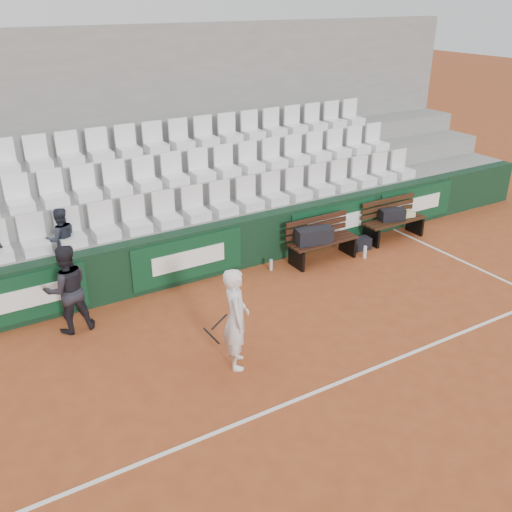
{
  "coord_description": "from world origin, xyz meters",
  "views": [
    {
      "loc": [
        -4.04,
        -5.0,
        5.01
      ],
      "look_at": [
        0.4,
        2.4,
        1.0
      ],
      "focal_mm": 40.0,
      "sensor_mm": 36.0,
      "label": 1
    }
  ],
  "objects": [
    {
      "name": "seat_row_mid",
      "position": [
        0.0,
        5.4,
        1.77
      ],
      "size": [
        11.9,
        0.44,
        0.63
      ],
      "primitive_type": "cube",
      "color": "white",
      "rests_on": "grandstand_tier_mid"
    },
    {
      "name": "grandstand_tier_back",
      "position": [
        0.0,
        6.53,
        0.95
      ],
      "size": [
        18.0,
        0.95,
        1.9
      ],
      "primitive_type": "cube",
      "color": "gray",
      "rests_on": "ground"
    },
    {
      "name": "tennis_player",
      "position": [
        -0.69,
        1.14,
        0.78
      ],
      "size": [
        0.78,
        0.67,
        1.56
      ],
      "color": "white",
      "rests_on": "ground"
    },
    {
      "name": "spectator_c",
      "position": [
        -2.26,
        4.5,
        1.57
      ],
      "size": [
        0.57,
        0.45,
        1.14
      ],
      "primitive_type": "imported",
      "rotation": [
        0.0,
        0.0,
        3.11
      ],
      "color": "#212632",
      "rests_on": "grandstand_tier_front"
    },
    {
      "name": "back_barrier",
      "position": [
        0.07,
        3.99,
        0.5
      ],
      "size": [
        18.0,
        0.34,
        1.0
      ],
      "color": "black",
      "rests_on": "ground"
    },
    {
      "name": "sports_bag_right",
      "position": [
        4.54,
        3.49,
        0.58
      ],
      "size": [
        0.59,
        0.4,
        0.25
      ],
      "primitive_type": "cube",
      "rotation": [
        0.0,
        0.0,
        -0.29
      ],
      "color": "black",
      "rests_on": "bench_right"
    },
    {
      "name": "seat_row_back",
      "position": [
        0.0,
        6.35,
        2.21
      ],
      "size": [
        11.9,
        0.44,
        0.63
      ],
      "primitive_type": "cube",
      "color": "white",
      "rests_on": "grandstand_tier_back"
    },
    {
      "name": "towel",
      "position": [
        4.95,
        3.52,
        0.5
      ],
      "size": [
        0.43,
        0.34,
        0.11
      ],
      "primitive_type": "cube",
      "rotation": [
        0.0,
        0.0,
        -0.2
      ],
      "color": "beige",
      "rests_on": "bench_right"
    },
    {
      "name": "ball_kid",
      "position": [
        -2.51,
        3.34,
        0.74
      ],
      "size": [
        0.73,
        0.57,
        1.49
      ],
      "primitive_type": "imported",
      "rotation": [
        0.0,
        0.0,
        3.14
      ],
      "color": "black",
      "rests_on": "ground"
    },
    {
      "name": "bench_right",
      "position": [
        4.61,
        3.47,
        0.23
      ],
      "size": [
        1.5,
        0.56,
        0.45
      ],
      "primitive_type": "cube",
      "color": "#361D10",
      "rests_on": "ground"
    },
    {
      "name": "court_baseline",
      "position": [
        0.0,
        0.0,
        0.0
      ],
      "size": [
        18.0,
        0.06,
        0.01
      ],
      "primitive_type": "cube",
      "color": "white",
      "rests_on": "ground"
    },
    {
      "name": "grandstand_tier_mid",
      "position": [
        0.0,
        5.58,
        0.72
      ],
      "size": [
        18.0,
        0.95,
        1.45
      ],
      "primitive_type": "cube",
      "color": "gray",
      "rests_on": "ground"
    },
    {
      "name": "sports_bag_ground",
      "position": [
        3.6,
        3.4,
        0.13
      ],
      "size": [
        0.44,
        0.28,
        0.25
      ],
      "primitive_type": "cube",
      "rotation": [
        0.0,
        0.0,
        -0.07
      ],
      "color": "black",
      "rests_on": "ground"
    },
    {
      "name": "sports_bag_left",
      "position": [
        2.32,
        3.36,
        0.61
      ],
      "size": [
        0.78,
        0.46,
        0.31
      ],
      "primitive_type": "cube",
      "rotation": [
        0.0,
        0.0,
        -0.21
      ],
      "color": "black",
      "rests_on": "bench_left"
    },
    {
      "name": "water_bottle_near",
      "position": [
        1.42,
        3.52,
        0.12
      ],
      "size": [
        0.06,
        0.06,
        0.23
      ],
      "primitive_type": "cylinder",
      "color": "#B2C1C9",
      "rests_on": "ground"
    },
    {
      "name": "grandstand_rear_wall",
      "position": [
        0.0,
        7.15,
        2.2
      ],
      "size": [
        18.0,
        0.3,
        4.4
      ],
      "primitive_type": "cube",
      "color": "gray",
      "rests_on": "ground"
    },
    {
      "name": "grandstand_tier_front",
      "position": [
        0.0,
        4.62,
        0.5
      ],
      "size": [
        18.0,
        0.95,
        1.0
      ],
      "primitive_type": "cube",
      "color": "gray",
      "rests_on": "ground"
    },
    {
      "name": "bench_left",
      "position": [
        2.57,
        3.37,
        0.23
      ],
      "size": [
        1.5,
        0.56,
        0.45
      ],
      "primitive_type": "cube",
      "color": "#371A10",
      "rests_on": "ground"
    },
    {
      "name": "ground",
      "position": [
        0.0,
        0.0,
        0.0
      ],
      "size": [
        80.0,
        80.0,
        0.0
      ],
      "primitive_type": "plane",
      "color": "#9E4823",
      "rests_on": "ground"
    },
    {
      "name": "seat_row_front",
      "position": [
        0.0,
        4.45,
        1.31
      ],
      "size": [
        11.9,
        0.44,
        0.63
      ],
      "primitive_type": "cube",
      "color": "white",
      "rests_on": "grandstand_tier_front"
    },
    {
      "name": "water_bottle_far",
      "position": [
        3.39,
        3.01,
        0.13
      ],
      "size": [
        0.07,
        0.07,
        0.26
      ],
      "primitive_type": "cylinder",
      "color": "silver",
      "rests_on": "ground"
    }
  ]
}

